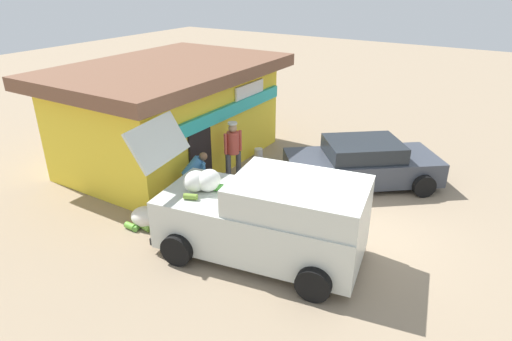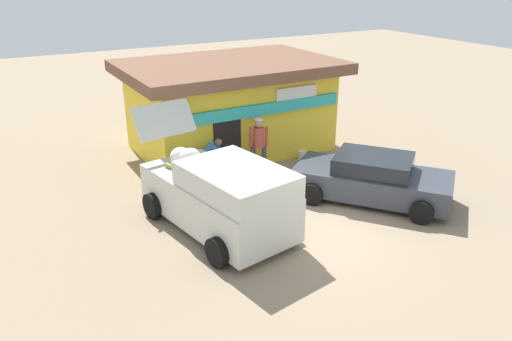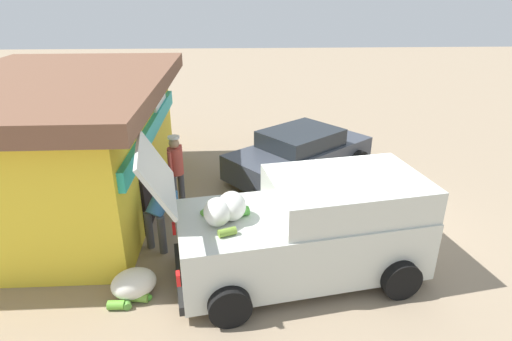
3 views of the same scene
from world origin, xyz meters
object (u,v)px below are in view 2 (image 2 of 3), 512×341
Objects in this scene: parked_sedan at (372,179)px; paint_bucket at (302,155)px; delivery_van at (220,195)px; storefront_bar at (230,104)px; customer_bending at (209,156)px; unloaded_banana_pile at (159,182)px; vendor_standing at (259,142)px.

paint_bucket is at bearing 89.42° from parked_sedan.
delivery_van is at bearing -146.31° from paint_bucket.
customer_bending is at bearing -128.24° from storefront_bar.
storefront_bar is 3.05m from paint_bucket.
customer_bending reaches higher than paint_bucket.
parked_sedan is at bearing -43.47° from customer_bending.
paint_bucket is at bearing 3.13° from customer_bending.
customer_bending is 1.52× the size of unloaded_banana_pile.
storefront_bar is at bearing 32.68° from unloaded_banana_pile.
delivery_van reaches higher than parked_sedan.
paint_bucket is (4.92, -0.05, -0.07)m from unloaded_banana_pile.
storefront_bar reaches higher than delivery_van.
delivery_van is 5.46× the size of unloaded_banana_pile.
storefront_bar is 5.91m from delivery_van.
parked_sedan is 3.17× the size of customer_bending.
parked_sedan is 2.46× the size of vendor_standing.
unloaded_banana_pile is at bearing 100.40° from delivery_van.
storefront_bar is 4.00× the size of vendor_standing.
delivery_van is 3.10m from unloaded_banana_pile.
vendor_standing is at bearing -170.52° from paint_bucket.
storefront_bar is at bearing 104.93° from parked_sedan.
parked_sedan is 13.75× the size of paint_bucket.
parked_sedan is at bearing -59.83° from vendor_standing.
customer_bending reaches higher than parked_sedan.
vendor_standing is at bearing 120.17° from parked_sedan.
storefront_bar is at bearing 83.16° from vendor_standing.
storefront_bar is 22.39× the size of paint_bucket.
storefront_bar is at bearing 51.76° from customer_bending.
vendor_standing reaches higher than unloaded_banana_pile.
parked_sedan is 4.69m from customer_bending.
storefront_bar is 1.44× the size of delivery_van.
delivery_van is at bearing -109.02° from customer_bending.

